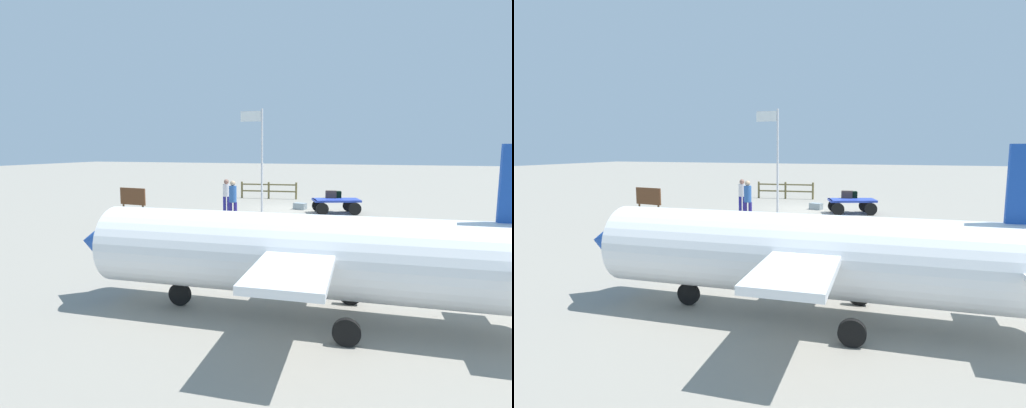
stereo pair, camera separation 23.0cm
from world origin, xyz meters
The scene contains 11 objects.
ground_plane centered at (0.00, 0.00, 0.00)m, with size 120.00×120.00×0.00m, color gray.
luggage_cart centered at (-2.20, 0.44, 0.49)m, with size 2.36×1.84×0.67m.
suitcase_maroon centered at (-2.08, -0.08, 0.83)m, with size 0.67×0.51×0.31m.
suitcase_dark centered at (-1.92, 0.04, 0.85)m, with size 0.55×0.38×0.35m.
suitcase_olive centered at (-0.36, -0.33, 0.16)m, with size 0.68×0.53×0.32m.
worker_lead centered at (2.70, 1.88, 0.92)m, with size 0.34×0.34×1.59m.
worker_trailing centered at (1.47, 4.28, 0.99)m, with size 0.37×0.37×1.74m.
airplane_near centered at (-2.80, 12.65, 1.17)m, with size 8.41×4.91×3.08m.
flagpole centered at (1.26, 1.32, 2.88)m, with size 1.10×0.10×4.82m.
signboard centered at (5.74, 4.89, 0.92)m, with size 1.30×0.22×1.37m.
wooden_fence centered at (2.33, -4.06, 0.58)m, with size 3.43×0.47×1.01m.
Camera 2 is at (-4.59, 19.45, 3.01)m, focal length 28.60 mm.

